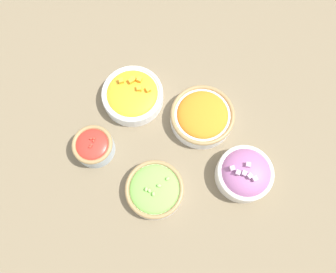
{
  "coord_description": "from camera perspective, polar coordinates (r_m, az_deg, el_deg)",
  "views": [
    {
      "loc": [
        -0.02,
        -0.27,
        0.9
      ],
      "look_at": [
        0.0,
        0.0,
        0.03
      ],
      "focal_mm": 35.0,
      "sensor_mm": 36.0,
      "label": 1
    }
  ],
  "objects": [
    {
      "name": "ground_plane",
      "position": [
        0.94,
        0.0,
        -0.56
      ],
      "size": [
        3.0,
        3.0,
        0.0
      ],
      "primitive_type": "plane",
      "color": "#75664C"
    },
    {
      "name": "bowl_cherry_tomatoes",
      "position": [
        0.92,
        -12.85,
        -1.64
      ],
      "size": [
        0.11,
        0.11,
        0.07
      ],
      "color": "#B2C1CC",
      "rests_on": "ground_plane"
    },
    {
      "name": "bowl_lettuce",
      "position": [
        0.88,
        -2.36,
        -9.19
      ],
      "size": [
        0.16,
        0.16,
        0.06
      ],
      "color": "white",
      "rests_on": "ground_plane"
    },
    {
      "name": "bowl_squash",
      "position": [
        0.96,
        -6.18,
        7.22
      ],
      "size": [
        0.18,
        0.18,
        0.07
      ],
      "color": "white",
      "rests_on": "ground_plane"
    },
    {
      "name": "bowl_carrots",
      "position": [
        0.93,
        5.98,
        3.58
      ],
      "size": [
        0.18,
        0.18,
        0.06
      ],
      "color": "white",
      "rests_on": "ground_plane"
    },
    {
      "name": "bowl_red_onion",
      "position": [
        0.9,
        13.2,
        -6.28
      ],
      "size": [
        0.15,
        0.15,
        0.09
      ],
      "color": "silver",
      "rests_on": "ground_plane"
    }
  ]
}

